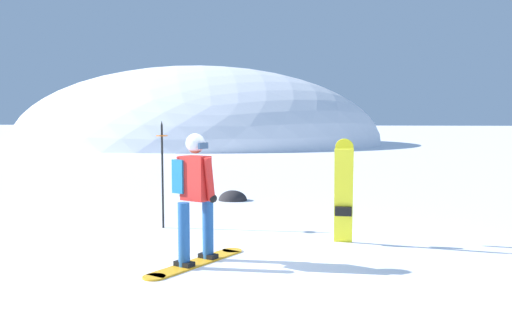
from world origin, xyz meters
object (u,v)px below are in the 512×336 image
snowboarder_main (194,194)px  rock_mid (233,200)px  spare_snowboard (344,191)px  piste_marker_near (162,167)px

snowboarder_main → rock_mid: size_ratio=2.54×
snowboarder_main → spare_snowboard: size_ratio=1.07×
snowboarder_main → rock_mid: snowboarder_main is taller
spare_snowboard → piste_marker_near: (-3.11, 0.73, 0.26)m
spare_snowboard → piste_marker_near: 3.21m
rock_mid → piste_marker_near: bearing=-99.0°
snowboarder_main → piste_marker_near: size_ratio=0.92×
snowboarder_main → spare_snowboard: (1.92, 1.41, -0.11)m
snowboarder_main → piste_marker_near: piste_marker_near is taller
spare_snowboard → piste_marker_near: piste_marker_near is taller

